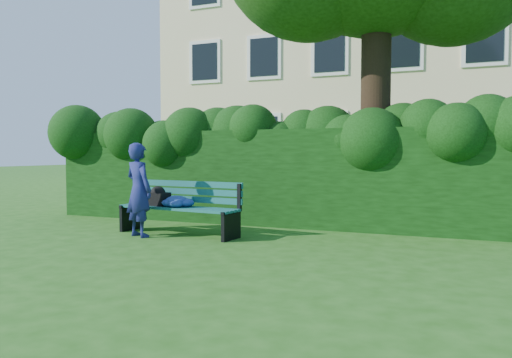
% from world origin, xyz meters
% --- Properties ---
extents(ground, '(80.00, 80.00, 0.00)m').
position_xyz_m(ground, '(0.00, 0.00, 0.00)').
color(ground, '#215614').
rests_on(ground, ground).
extents(apartment_building, '(16.00, 8.08, 12.00)m').
position_xyz_m(apartment_building, '(-0.00, 13.99, 6.00)').
color(apartment_building, beige).
rests_on(apartment_building, ground).
extents(hedge, '(10.00, 1.00, 1.80)m').
position_xyz_m(hedge, '(0.00, 2.20, 0.90)').
color(hedge, black).
rests_on(hedge, ground).
extents(park_bench, '(2.23, 0.78, 0.89)m').
position_xyz_m(park_bench, '(-1.37, 0.40, 0.50)').
color(park_bench, '#0F4B41').
rests_on(park_bench, ground).
extents(man_reading, '(0.65, 0.54, 1.53)m').
position_xyz_m(man_reading, '(-1.80, -0.05, 0.77)').
color(man_reading, navy).
rests_on(man_reading, ground).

